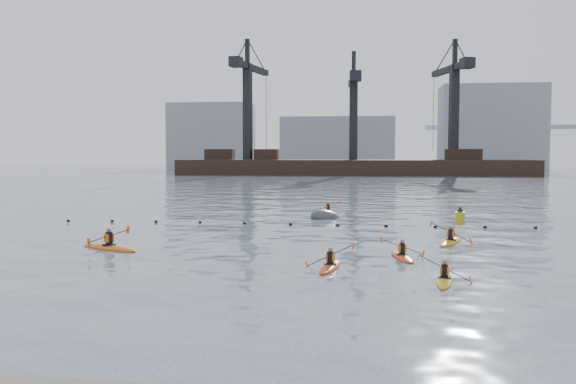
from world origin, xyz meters
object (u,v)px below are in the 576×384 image
kayaker_2 (109,247)px  kayaker_4 (402,256)px  kayaker_1 (444,279)px  kayaker_0 (330,266)px  kayaker_3 (451,241)px  mooring_buoy (325,218)px  nav_buoy (460,217)px  kayaker_5 (328,212)px

kayaker_2 → kayaker_4: size_ratio=1.19×
kayaker_1 → kayaker_2: size_ratio=0.80×
kayaker_0 → kayaker_3: (5.70, 7.51, 0.01)m
kayaker_0 → kayaker_4: bearing=50.4°
kayaker_3 → mooring_buoy: kayaker_3 is taller
kayaker_1 → mooring_buoy: 21.31m
kayaker_2 → nav_buoy: nav_buoy is taller
kayaker_0 → nav_buoy: bearing=74.4°
mooring_buoy → kayaker_3: bearing=-57.0°
kayaker_5 → kayaker_4: bearing=-102.6°
kayaker_5 → kayaker_2: bearing=-141.9°
kayaker_2 → kayaker_5: 20.91m
nav_buoy → mooring_buoy: bearing=171.3°
kayaker_3 → nav_buoy: size_ratio=2.69×
kayaker_0 → kayaker_1: size_ratio=1.06×
kayaker_3 → mooring_buoy: 13.10m
kayaker_5 → mooring_buoy: kayaker_5 is taller
kayaker_2 → kayaker_5: size_ratio=1.22×
kayaker_2 → kayaker_4: 13.79m
kayaker_0 → kayaker_5: size_ratio=1.03×
kayaker_0 → nav_buoy: 18.73m
kayaker_2 → kayaker_3: (16.48, 4.04, -0.01)m
nav_buoy → kayaker_2: bearing=-143.4°
kayaker_4 → kayaker_5: size_ratio=1.03×
kayaker_4 → kayaker_5: bearing=-89.5°
kayaker_0 → mooring_buoy: kayaker_0 is taller
kayaker_2 → kayaker_4: (13.76, -0.77, -0.02)m
kayaker_0 → kayaker_5: kayaker_0 is taller
kayaker_2 → kayaker_3: 16.97m
kayaker_2 → kayaker_3: size_ratio=1.12×
mooring_buoy → nav_buoy: size_ratio=1.96×
kayaker_4 → mooring_buoy: bearing=-86.8°
kayaker_1 → kayaker_3: 9.67m
kayaker_0 → kayaker_2: size_ratio=0.84×
kayaker_1 → kayaker_5: (-5.70, 24.25, 0.00)m
kayaker_4 → mooring_buoy: kayaker_4 is taller
kayaker_4 → nav_buoy: 15.15m
kayaker_1 → kayaker_5: bearing=112.1°
kayaker_3 → nav_buoy: (1.88, 9.62, 0.26)m
kayaker_5 → nav_buoy: (9.07, -5.08, 0.27)m
kayaker_3 → kayaker_5: size_ratio=1.09×
kayaker_1 → mooring_buoy: kayaker_1 is taller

